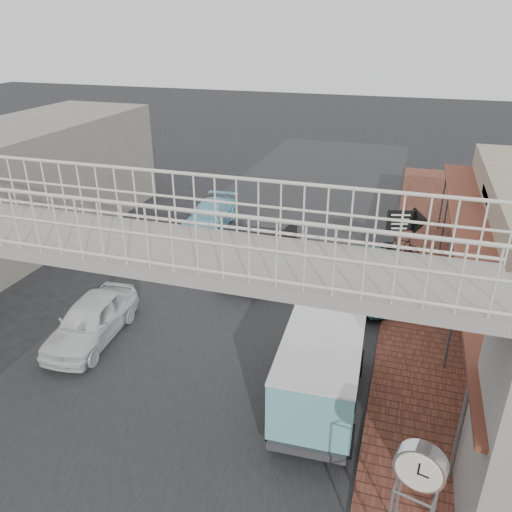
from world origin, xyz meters
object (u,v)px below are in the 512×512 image
Objects in this scene: angkot_far at (210,216)px; motorcycle_near at (399,254)px; white_hatchback at (91,320)px; dark_sedan at (260,249)px; motorcycle_far at (400,247)px; angkot_van at (321,364)px; street_clock at (419,474)px; angkot_curb at (366,271)px; arrow_sign at (419,221)px.

motorcycle_near is (8.85, -1.60, -0.09)m from angkot_far.
angkot_far is (-0.04, 9.69, -0.05)m from white_hatchback.
dark_sedan reaches higher than motorcycle_far.
white_hatchback is 2.39× the size of motorcycle_near.
motorcycle_near is (8.81, 8.09, -0.14)m from white_hatchback.
street_clock is (2.20, -4.09, 1.43)m from angkot_van.
street_clock is (0.69, -13.83, 2.20)m from motorcycle_far.
dark_sedan is at bearing -45.86° from angkot_far.
white_hatchback is 9.69m from angkot_far.
angkot_far is 17.64m from street_clock.
angkot_far is (-7.75, 3.89, -0.09)m from angkot_curb.
motorcycle_near is at bearing 106.04° from street_clock.
angkot_far is at bearing 68.22° from motorcycle_near.
motorcycle_near is (5.30, 1.81, -0.28)m from dark_sedan.
dark_sedan is 1.14× the size of angkot_van.
white_hatchback is at bearing 170.33° from angkot_van.
angkot_far is 0.98× the size of angkot_van.
angkot_curb is at bearing 83.91° from angkot_van.
angkot_curb is at bearing 165.28° from motorcycle_far.
street_clock is (9.54, -14.69, 2.14)m from angkot_far.
angkot_curb is at bearing 112.43° from street_clock.
angkot_van is 1.36× the size of street_clock.
white_hatchback is 0.77× the size of angkot_curb.
street_clock is at bearing -59.58° from dark_sedan.
angkot_van is 2.65× the size of motorcycle_near.
arrow_sign is at bearing 13.18° from dark_sedan.
dark_sedan is at bearing 131.01° from street_clock.
angkot_curb is at bearing -28.62° from angkot_far.
street_clock reaches higher than arrow_sign.
street_clock is at bearing -32.10° from white_hatchback.
white_hatchback is 1.46× the size of arrow_sign.
angkot_van reaches higher than dark_sedan.
motorcycle_near is 1.08× the size of motorcycle_far.
motorcycle_near is 0.51× the size of street_clock.
angkot_far is at bearing -19.84° from angkot_curb.
dark_sedan reaches higher than motorcycle_near.
angkot_far is at bearing 138.51° from dark_sedan.
arrow_sign reaches higher than angkot_curb.
street_clock reaches higher than angkot_van.
angkot_curb reaches higher than motorcycle_near.
motorcycle_far is (1.10, 3.03, -0.15)m from angkot_curb.
motorcycle_near is 1.96m from arrow_sign.
street_clock is (9.50, -4.99, 2.09)m from white_hatchback.
white_hatchback is 0.79× the size of dark_sedan.
angkot_curb is 3.11× the size of motorcycle_near.
motorcycle_far is (1.51, 9.74, -0.77)m from angkot_van.
motorcycle_far is (8.81, 8.83, -0.11)m from white_hatchback.
angkot_curb is at bearing 142.85° from motorcycle_near.
angkot_van is (-0.41, -6.71, 0.62)m from angkot_curb.
dark_sedan is 3.01× the size of motorcycle_near.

